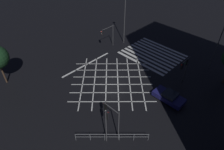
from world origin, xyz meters
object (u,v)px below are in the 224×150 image
(traffic_light_sw_main, at_px, (186,66))
(waiting_car, at_px, (169,97))
(street_lamp_west, at_px, (125,6))
(traffic_light_sw_cross, at_px, (184,67))
(traffic_light_nw_main, at_px, (111,115))
(traffic_light_nw_cross, at_px, (107,121))
(traffic_light_se_cross, at_px, (107,33))
(street_lamp_east, at_px, (224,28))

(traffic_light_sw_main, relative_size, waiting_car, 0.96)
(traffic_light_sw_main, height_order, street_lamp_west, street_lamp_west)
(traffic_light_sw_main, xyz_separation_m, waiting_car, (-0.69, 4.64, -2.17))
(traffic_light_sw_main, bearing_deg, waiting_car, 98.46)
(traffic_light_sw_cross, bearing_deg, street_lamp_west, -103.75)
(traffic_light_nw_main, relative_size, street_lamp_west, 0.45)
(traffic_light_sw_cross, bearing_deg, traffic_light_nw_cross, -3.51)
(traffic_light_sw_main, height_order, traffic_light_se_cross, traffic_light_se_cross)
(traffic_light_nw_main, distance_m, waiting_car, 9.28)
(traffic_light_sw_main, bearing_deg, traffic_light_nw_cross, 87.19)
(traffic_light_sw_cross, relative_size, traffic_light_nw_main, 1.00)
(traffic_light_se_cross, distance_m, traffic_light_nw_main, 18.00)
(waiting_car, bearing_deg, traffic_light_nw_main, 78.98)
(traffic_light_se_cross, relative_size, traffic_light_sw_cross, 0.95)
(street_lamp_east, bearing_deg, traffic_light_sw_main, 76.49)
(traffic_light_se_cross, xyz_separation_m, street_lamp_west, (-0.74, -3.61, 4.00))
(traffic_light_nw_cross, bearing_deg, street_lamp_west, 37.34)
(street_lamp_east, bearing_deg, traffic_light_sw_cross, 79.22)
(traffic_light_nw_cross, relative_size, waiting_car, 1.10)
(traffic_light_sw_main, bearing_deg, traffic_light_sw_cross, 97.32)
(traffic_light_sw_cross, distance_m, waiting_car, 4.52)
(street_lamp_east, height_order, street_lamp_west, street_lamp_west)
(traffic_light_sw_main, height_order, street_lamp_east, street_lamp_east)
(traffic_light_sw_main, bearing_deg, street_lamp_west, -10.12)
(traffic_light_nw_cross, height_order, waiting_car, traffic_light_nw_cross)
(traffic_light_nw_main, bearing_deg, traffic_light_sw_cross, -95.19)
(traffic_light_sw_cross, relative_size, street_lamp_west, 0.45)
(traffic_light_nw_cross, bearing_deg, traffic_light_nw_main, 18.65)
(traffic_light_nw_cross, height_order, traffic_light_nw_main, traffic_light_nw_cross)
(traffic_light_sw_main, relative_size, street_lamp_east, 0.44)
(traffic_light_nw_cross, xyz_separation_m, traffic_light_se_cross, (13.52, -13.15, -0.18))
(traffic_light_se_cross, bearing_deg, traffic_light_nw_main, 47.23)
(traffic_light_sw_main, xyz_separation_m, traffic_light_sw_cross, (-0.12, 0.92, 0.33))
(traffic_light_se_cross, xyz_separation_m, waiting_car, (-14.92, 3.45, -2.38))
(traffic_light_sw_main, distance_m, waiting_car, 5.17)
(traffic_light_nw_main, distance_m, street_lamp_west, 20.52)
(traffic_light_sw_main, xyz_separation_m, traffic_light_nw_main, (1.02, 13.42, 0.32))
(street_lamp_east, bearing_deg, traffic_light_se_cross, 24.41)
(traffic_light_sw_cross, distance_m, street_lamp_west, 14.53)
(traffic_light_sw_main, xyz_separation_m, street_lamp_west, (13.48, -2.41, 4.21))
(traffic_light_nw_cross, relative_size, traffic_light_se_cross, 1.10)
(traffic_light_sw_cross, relative_size, street_lamp_east, 0.48)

